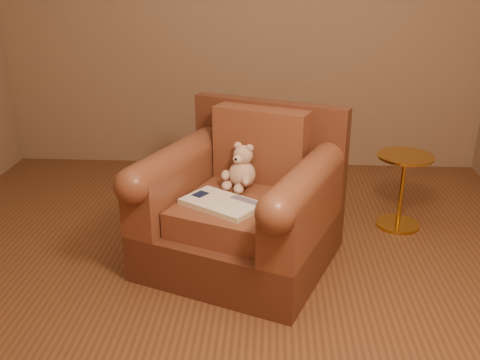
{
  "coord_description": "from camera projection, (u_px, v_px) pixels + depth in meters",
  "views": [
    {
      "loc": [
        0.24,
        -2.47,
        1.6
      ],
      "look_at": [
        0.09,
        0.23,
        0.53
      ],
      "focal_mm": 40.0,
      "sensor_mm": 36.0,
      "label": 1
    }
  ],
  "objects": [
    {
      "name": "floor",
      "position": [
        222.0,
        287.0,
        2.89
      ],
      "size": [
        4.0,
        4.0,
        0.0
      ],
      "primitive_type": "plane",
      "color": "brown",
      "rests_on": "ground"
    },
    {
      "name": "armchair",
      "position": [
        244.0,
        206.0,
        3.06
      ],
      "size": [
        1.24,
        1.22,
        0.87
      ],
      "rotation": [
        0.0,
        0.0,
        -0.38
      ],
      "color": "#542B1C",
      "rests_on": "floor"
    },
    {
      "name": "teddy_bear",
      "position": [
        241.0,
        171.0,
        3.08
      ],
      "size": [
        0.2,
        0.22,
        0.27
      ],
      "rotation": [
        0.0,
        0.0,
        -0.55
      ],
      "color": "#D0A992",
      "rests_on": "armchair"
    },
    {
      "name": "guidebook",
      "position": [
        221.0,
        203.0,
        2.86
      ],
      "size": [
        0.47,
        0.43,
        0.03
      ],
      "rotation": [
        0.0,
        0.0,
        -0.6
      ],
      "color": "beige",
      "rests_on": "armchair"
    },
    {
      "name": "side_table",
      "position": [
        402.0,
        189.0,
        3.48
      ],
      "size": [
        0.36,
        0.36,
        0.5
      ],
      "color": "gold",
      "rests_on": "floor"
    }
  ]
}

